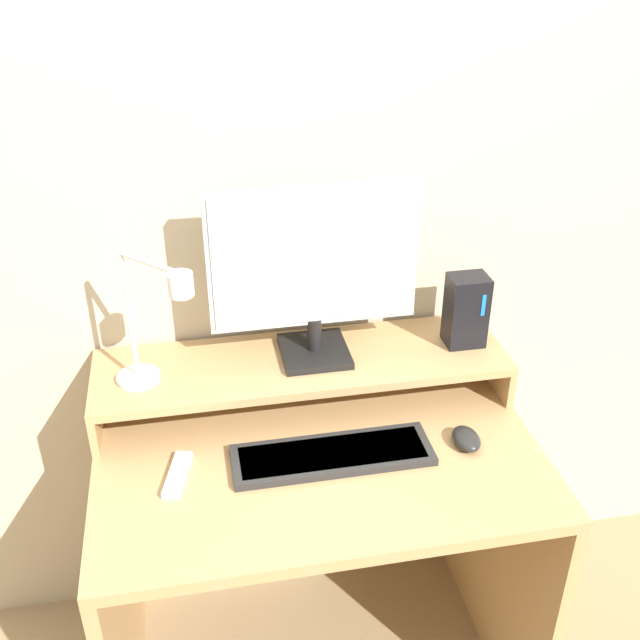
% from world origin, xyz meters
% --- Properties ---
extents(wall_back, '(6.00, 0.05, 2.50)m').
position_xyz_m(wall_back, '(0.00, 0.73, 1.25)').
color(wall_back, beige).
rests_on(wall_back, ground_plane).
extents(desk, '(1.03, 0.69, 0.78)m').
position_xyz_m(desk, '(0.00, 0.35, 0.53)').
color(desk, tan).
rests_on(desk, ground_plane).
extents(monitor_shelf, '(1.03, 0.29, 0.12)m').
position_xyz_m(monitor_shelf, '(0.00, 0.55, 0.88)').
color(monitor_shelf, tan).
rests_on(monitor_shelf, desk).
extents(monitor, '(0.50, 0.18, 0.44)m').
position_xyz_m(monitor, '(0.03, 0.56, 1.14)').
color(monitor, black).
rests_on(monitor, monitor_shelf).
extents(desk_lamp, '(0.20, 0.21, 0.34)m').
position_xyz_m(desk_lamp, '(-0.34, 0.47, 1.08)').
color(desk_lamp, silver).
rests_on(desk_lamp, monitor_shelf).
extents(router_dock, '(0.10, 0.08, 0.19)m').
position_xyz_m(router_dock, '(0.42, 0.55, 0.99)').
color(router_dock, black).
rests_on(router_dock, monitor_shelf).
extents(keyboard, '(0.46, 0.14, 0.02)m').
position_xyz_m(keyboard, '(0.03, 0.30, 0.79)').
color(keyboard, '#282828').
rests_on(keyboard, desk).
extents(mouse, '(0.06, 0.09, 0.03)m').
position_xyz_m(mouse, '(0.34, 0.29, 0.80)').
color(mouse, black).
rests_on(mouse, desk).
extents(remote_control, '(0.07, 0.15, 0.02)m').
position_xyz_m(remote_control, '(-0.32, 0.30, 0.79)').
color(remote_control, white).
rests_on(remote_control, desk).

